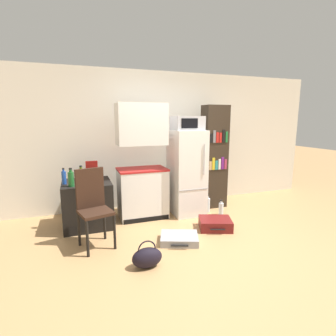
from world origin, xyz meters
The scene contains 18 objects.
ground_plane centered at (0.00, 0.00, 0.00)m, with size 24.00×24.00×0.00m, color tan.
wall_back centered at (0.20, 2.00, 1.31)m, with size 6.40×0.10×2.62m.
side_table centered at (-1.53, 1.24, 0.37)m, with size 0.75×0.72×0.73m.
kitchen_hutch centered at (-0.59, 1.33, 0.92)m, with size 0.84×0.54×1.98m.
refrigerator centered at (0.22, 1.28, 0.76)m, with size 0.56×0.67×1.53m.
microwave centered at (0.22, 1.27, 1.65)m, with size 0.52×0.42×0.24m.
bookshelf centered at (0.88, 1.44, 0.99)m, with size 0.47×0.32×1.98m.
bottle_clear_short centered at (-1.36, 0.96, 0.81)m, with size 0.07×0.07×0.18m.
bottle_blue_soda centered at (-1.86, 1.21, 0.84)m, with size 0.07×0.07×0.25m.
bottle_green_tall centered at (-1.75, 1.02, 0.85)m, with size 0.09×0.09×0.28m.
bottle_olive_oil centered at (-1.60, 1.35, 0.84)m, with size 0.08×0.08×0.25m.
cereal_box centered at (-1.43, 1.44, 0.88)m, with size 0.19×0.07×0.30m.
chair centered at (-1.48, 0.52, 0.62)m, with size 0.49×0.49×1.07m.
suitcase_large_flat centered at (-0.35, 0.19, 0.05)m, with size 0.63×0.56×0.10m.
suitcase_small_flat centered at (0.36, 0.43, 0.08)m, with size 0.60×0.55×0.16m.
handbag centered at (-0.94, -0.28, 0.12)m, with size 0.36×0.20×0.33m.
water_bottle_front centered at (0.77, 0.94, 0.12)m, with size 0.09×0.09×0.28m.
water_bottle_middle centered at (0.61, 1.16, 0.14)m, with size 0.08×0.08×0.34m.
Camera 1 is at (-1.65, -3.02, 1.72)m, focal length 28.00 mm.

